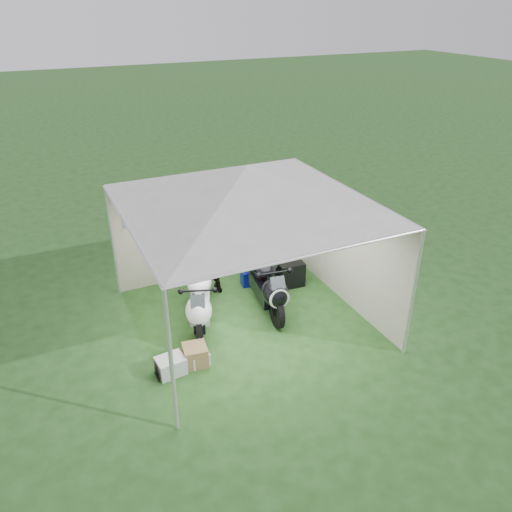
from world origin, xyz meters
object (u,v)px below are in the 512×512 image
at_px(paddock_stand, 252,277).
at_px(motorcycle_black, 266,282).
at_px(motorcycle_white, 200,298).
at_px(person_blue_jacket, 267,248).
at_px(canopy_tent, 247,189).
at_px(crate_0, 171,366).
at_px(person_dark_jacket, 202,258).
at_px(equipment_box, 290,273).
at_px(crate_1, 195,355).
at_px(crate_2, 199,359).

bearing_deg(paddock_stand, motorcycle_black, -97.62).
distance_m(motorcycle_white, person_blue_jacket, 1.87).
xyz_separation_m(canopy_tent, paddock_stand, (0.59, 1.14, -2.41)).
bearing_deg(crate_0, motorcycle_black, 25.62).
relative_size(person_dark_jacket, crate_0, 3.84).
relative_size(equipment_box, crate_1, 1.39).
xyz_separation_m(crate_1, crate_2, (0.05, -0.05, -0.06)).
bearing_deg(canopy_tent, motorcycle_white, 166.51).
height_order(motorcycle_white, motorcycle_black, motorcycle_black).
distance_m(paddock_stand, crate_1, 2.73).
relative_size(motorcycle_white, paddock_stand, 4.48).
bearing_deg(paddock_stand, equipment_box, -26.01).
distance_m(person_dark_jacket, crate_1, 2.25).
height_order(canopy_tent, crate_2, canopy_tent).
bearing_deg(equipment_box, crate_2, -147.45).
xyz_separation_m(paddock_stand, person_dark_jacket, (-1.06, 0.02, 0.69)).
bearing_deg(person_blue_jacket, paddock_stand, -125.62).
height_order(paddock_stand, crate_1, crate_1).
xyz_separation_m(person_blue_jacket, crate_2, (-2.11, -1.77, -0.79)).
bearing_deg(crate_0, person_blue_jacket, 34.49).
bearing_deg(motorcycle_white, paddock_stand, 53.02).
bearing_deg(motorcycle_white, person_dark_jacket, 87.58).
xyz_separation_m(equipment_box, crate_1, (-2.63, -1.60, -0.10)).
xyz_separation_m(canopy_tent, person_blue_jacket, (0.84, 0.90, -1.67)).
relative_size(paddock_stand, crate_0, 0.98).
relative_size(canopy_tent, crate_2, 18.55).
bearing_deg(crate_1, equipment_box, 31.32).
bearing_deg(crate_1, crate_0, -171.96).
bearing_deg(person_dark_jacket, crate_2, 46.44).
height_order(canopy_tent, equipment_box, canopy_tent).
height_order(motorcycle_black, person_dark_jacket, person_dark_jacket).
bearing_deg(equipment_box, motorcycle_black, -144.77).
bearing_deg(person_blue_jacket, crate_1, -43.56).
height_order(crate_0, crate_2, crate_0).
bearing_deg(motorcycle_white, crate_2, -90.27).
xyz_separation_m(person_dark_jacket, crate_0, (-1.29, -2.03, -0.70)).
distance_m(person_blue_jacket, crate_0, 3.23).
bearing_deg(paddock_stand, canopy_tent, -117.54).
height_order(motorcycle_black, paddock_stand, motorcycle_black).
bearing_deg(motorcycle_black, paddock_stand, 90.00).
distance_m(paddock_stand, crate_2, 2.73).
relative_size(paddock_stand, person_dark_jacket, 0.26).
relative_size(equipment_box, crate_2, 1.74).
relative_size(motorcycle_black, crate_1, 5.51).
bearing_deg(equipment_box, crate_1, -148.68).
bearing_deg(crate_1, person_dark_jacket, 66.60).
height_order(paddock_stand, equipment_box, equipment_box).
bearing_deg(canopy_tent, person_blue_jacket, 47.08).
xyz_separation_m(motorcycle_white, person_blue_jacket, (1.70, 0.70, 0.34)).
bearing_deg(equipment_box, person_blue_jacket, 166.09).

